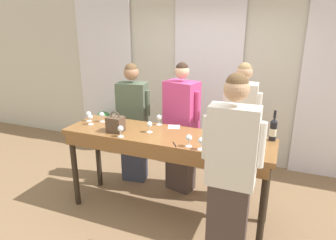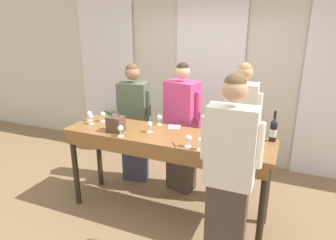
% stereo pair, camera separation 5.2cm
% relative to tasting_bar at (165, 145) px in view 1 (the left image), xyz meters
% --- Properties ---
extents(ground_plane, '(18.00, 18.00, 0.00)m').
position_rel_tasting_bar_xyz_m(ground_plane, '(0.00, 0.02, -0.92)').
color(ground_plane, '#846647').
extents(wall_back, '(12.00, 0.06, 2.80)m').
position_rel_tasting_bar_xyz_m(wall_back, '(0.00, 1.86, 0.48)').
color(wall_back, beige).
rests_on(wall_back, ground_plane).
extents(curtain_panel_left, '(1.11, 0.03, 2.69)m').
position_rel_tasting_bar_xyz_m(curtain_panel_left, '(-1.94, 1.79, 0.43)').
color(curtain_panel_left, white).
rests_on(curtain_panel_left, ground_plane).
extents(curtain_panel_center, '(1.11, 0.03, 2.69)m').
position_rel_tasting_bar_xyz_m(curtain_panel_center, '(0.00, 1.79, 0.43)').
color(curtain_panel_center, white).
rests_on(curtain_panel_center, ground_plane).
extents(tasting_bar, '(2.42, 0.66, 1.04)m').
position_rel_tasting_bar_xyz_m(tasting_bar, '(0.00, 0.00, 0.00)').
color(tasting_bar, brown).
rests_on(tasting_bar, ground_plane).
extents(wine_bottle, '(0.08, 0.08, 0.34)m').
position_rel_tasting_bar_xyz_m(wine_bottle, '(1.13, 0.28, 0.24)').
color(wine_bottle, black).
rests_on(wine_bottle, tasting_bar).
extents(handbag, '(0.18, 0.15, 0.25)m').
position_rel_tasting_bar_xyz_m(handbag, '(-0.57, -0.11, 0.21)').
color(handbag, brown).
rests_on(handbag, tasting_bar).
extents(wine_glass_front_left, '(0.07, 0.07, 0.13)m').
position_rel_tasting_bar_xyz_m(wine_glass_front_left, '(0.56, -0.04, 0.21)').
color(wine_glass_front_left, white).
rests_on(wine_glass_front_left, tasting_bar).
extents(wine_glass_front_mid, '(0.07, 0.07, 0.13)m').
position_rel_tasting_bar_xyz_m(wine_glass_front_mid, '(-0.44, -0.24, 0.21)').
color(wine_glass_front_mid, white).
rests_on(wine_glass_front_mid, tasting_bar).
extents(wine_glass_front_right, '(0.07, 0.07, 0.13)m').
position_rel_tasting_bar_xyz_m(wine_glass_front_right, '(0.66, -0.08, 0.21)').
color(wine_glass_front_right, white).
rests_on(wine_glass_front_right, tasting_bar).
extents(wine_glass_center_left, '(0.07, 0.07, 0.13)m').
position_rel_tasting_bar_xyz_m(wine_glass_center_left, '(-0.93, 0.13, 0.21)').
color(wine_glass_center_left, white).
rests_on(wine_glass_center_left, tasting_bar).
extents(wine_glass_center_mid, '(0.07, 0.07, 0.13)m').
position_rel_tasting_bar_xyz_m(wine_glass_center_mid, '(-0.20, 0.01, 0.21)').
color(wine_glass_center_mid, white).
rests_on(wine_glass_center_mid, tasting_bar).
extents(wine_glass_center_right, '(0.07, 0.07, 0.13)m').
position_rel_tasting_bar_xyz_m(wine_glass_center_right, '(-1.00, -0.01, 0.21)').
color(wine_glass_center_right, white).
rests_on(wine_glass_center_right, tasting_bar).
extents(wine_glass_back_left, '(0.07, 0.07, 0.13)m').
position_rel_tasting_bar_xyz_m(wine_glass_back_left, '(0.35, -0.22, 0.21)').
color(wine_glass_back_left, white).
rests_on(wine_glass_back_left, tasting_bar).
extents(wine_glass_back_mid, '(0.07, 0.07, 0.13)m').
position_rel_tasting_bar_xyz_m(wine_glass_back_mid, '(0.71, 0.22, 0.21)').
color(wine_glass_back_mid, white).
rests_on(wine_glass_back_mid, tasting_bar).
extents(wine_glass_back_right, '(0.07, 0.07, 0.13)m').
position_rel_tasting_bar_xyz_m(wine_glass_back_right, '(0.82, -0.16, 0.21)').
color(wine_glass_back_right, white).
rests_on(wine_glass_back_right, tasting_bar).
extents(wine_glass_near_host, '(0.07, 0.07, 0.13)m').
position_rel_tasting_bar_xyz_m(wine_glass_near_host, '(-0.20, 0.30, 0.21)').
color(wine_glass_near_host, white).
rests_on(wine_glass_near_host, tasting_bar).
extents(wine_glass_by_bottle, '(0.07, 0.07, 0.13)m').
position_rel_tasting_bar_xyz_m(wine_glass_by_bottle, '(0.49, -0.25, 0.21)').
color(wine_glass_by_bottle, white).
rests_on(wine_glass_by_bottle, tasting_bar).
extents(wine_glass_by_handbag, '(0.07, 0.07, 0.13)m').
position_rel_tasting_bar_xyz_m(wine_glass_by_handbag, '(-1.10, 0.09, 0.21)').
color(wine_glass_by_handbag, white).
rests_on(wine_glass_by_handbag, tasting_bar).
extents(napkin, '(0.18, 0.18, 0.00)m').
position_rel_tasting_bar_xyz_m(napkin, '(-0.00, 0.28, 0.12)').
color(napkin, white).
rests_on(napkin, tasting_bar).
extents(pen, '(0.08, 0.11, 0.01)m').
position_rel_tasting_bar_xyz_m(pen, '(0.20, -0.23, 0.12)').
color(pen, black).
rests_on(pen, tasting_bar).
extents(guest_olive_jacket, '(0.52, 0.30, 1.73)m').
position_rel_tasting_bar_xyz_m(guest_olive_jacket, '(-0.75, 0.63, -0.03)').
color(guest_olive_jacket, '#383D51').
rests_on(guest_olive_jacket, ground_plane).
extents(guest_pink_top, '(0.53, 0.37, 1.78)m').
position_rel_tasting_bar_xyz_m(guest_pink_top, '(-0.03, 0.63, -0.02)').
color(guest_pink_top, '#473833').
rests_on(guest_pink_top, ground_plane).
extents(guest_cream_sweater, '(0.46, 0.26, 1.81)m').
position_rel_tasting_bar_xyz_m(guest_cream_sweater, '(0.74, 0.63, 0.01)').
color(guest_cream_sweater, '#473833').
rests_on(guest_cream_sweater, ground_plane).
extents(host_pouring, '(0.53, 0.21, 1.88)m').
position_rel_tasting_bar_xyz_m(host_pouring, '(0.85, -0.57, 0.07)').
color(host_pouring, '#473833').
rests_on(host_pouring, ground_plane).
extents(potted_plant, '(0.37, 0.37, 0.71)m').
position_rel_tasting_bar_xyz_m(potted_plant, '(-1.83, 1.46, -0.51)').
color(potted_plant, '#935B3D').
rests_on(potted_plant, ground_plane).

